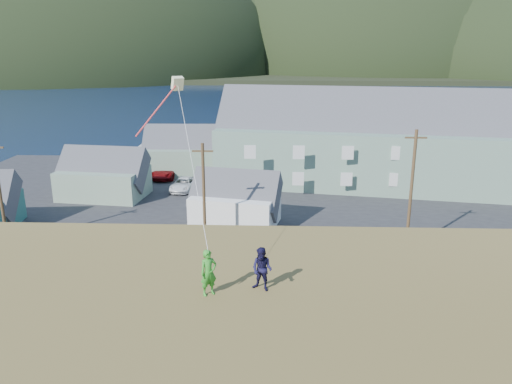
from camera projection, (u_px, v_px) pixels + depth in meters
ground at (254, 258)px, 37.68m from camera, size 900.00×900.00×0.00m
grass_strip at (252, 268)px, 35.74m from camera, size 110.00×8.00×0.10m
waterfront_lot at (260, 193)px, 53.96m from camera, size 72.00×36.00×0.12m
wharf at (226, 148)px, 76.12m from camera, size 26.00×14.00×0.90m
far_shore at (274, 67)px, 353.80m from camera, size 900.00×320.00×2.00m
far_hills at (332, 69)px, 303.67m from camera, size 760.00×265.00×143.00m
lodge at (386, 142)px, 55.74m from camera, size 39.07×16.79×13.31m
shed_palegreen_near at (103, 175)px, 51.86m from camera, size 9.54×6.60×6.49m
shed_white at (236, 201)px, 43.64m from camera, size 8.49×6.47×6.08m
shed_palegreen_far at (190, 152)px, 61.42m from camera, size 11.19×6.55×7.46m
utility_poles at (210, 194)px, 37.97m from camera, size 31.73×0.24×9.47m
parked_cars at (178, 175)px, 58.37m from camera, size 18.28×12.49×1.58m
kite_flyer_green at (209, 273)px, 16.86m from camera, size 0.71×0.65×1.63m
kite_flyer_navy at (262, 269)px, 17.18m from camera, size 0.94×0.85×1.57m
kite_rig at (175, 89)px, 20.57m from camera, size 1.58×3.17×7.87m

